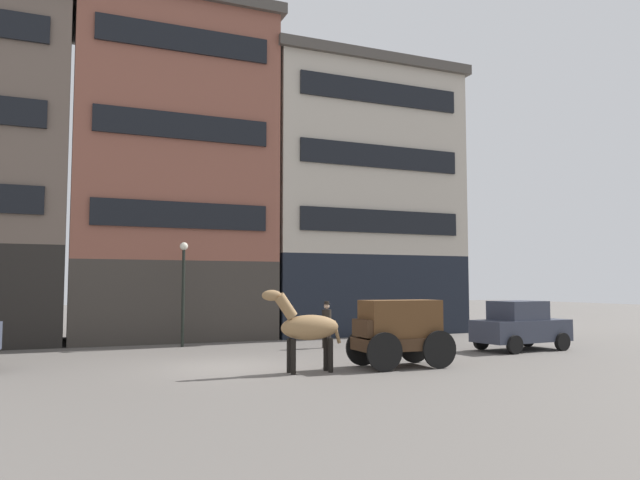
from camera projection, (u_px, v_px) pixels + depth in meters
name	position (u px, v px, depth m)	size (l,w,h in m)	color
ground_plane	(227.00, 367.00, 17.98)	(120.00, 120.00, 0.00)	#605B56
building_center_left	(173.00, 171.00, 27.91)	(9.15, 5.81, 15.27)	#38332D
building_center_right	(357.00, 198.00, 31.51)	(10.49, 5.81, 13.82)	black
cargo_wagon	(399.00, 328.00, 17.98)	(2.93, 1.56, 1.98)	#3D2819
draft_horse	(307.00, 327.00, 16.86)	(2.35, 0.63, 2.30)	#937047
sedan_dark	(520.00, 326.00, 22.57)	(3.83, 2.12, 1.83)	#333847
pedestrian_officer	(327.00, 322.00, 23.44)	(0.42, 0.42, 1.79)	black
streetlamp_curbside	(183.00, 279.00, 23.92)	(0.32, 0.32, 4.12)	black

